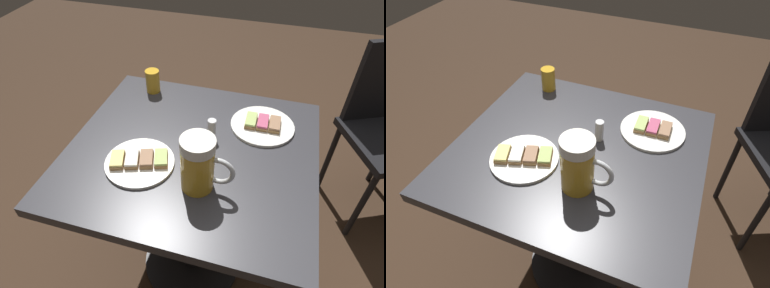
{
  "view_description": "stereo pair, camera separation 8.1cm",
  "coord_description": "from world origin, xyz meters",
  "views": [
    {
      "loc": [
        -0.22,
        0.74,
        1.46
      ],
      "look_at": [
        0.0,
        0.0,
        0.75
      ],
      "focal_mm": 30.27,
      "sensor_mm": 36.0,
      "label": 1
    },
    {
      "loc": [
        -0.29,
        0.71,
        1.46
      ],
      "look_at": [
        0.0,
        0.0,
        0.75
      ],
      "focal_mm": 30.27,
      "sensor_mm": 36.0,
      "label": 2
    }
  ],
  "objects": [
    {
      "name": "cafe_table",
      "position": [
        0.0,
        0.0,
        0.58
      ],
      "size": [
        0.8,
        0.73,
        0.73
      ],
      "color": "black",
      "rests_on": "ground_plane"
    },
    {
      "name": "beer_mug",
      "position": [
        -0.06,
        0.15,
        0.82
      ],
      "size": [
        0.15,
        0.1,
        0.18
      ],
      "color": "gold",
      "rests_on": "cafe_table"
    },
    {
      "name": "beer_glass_small",
      "position": [
        0.25,
        -0.28,
        0.78
      ],
      "size": [
        0.05,
        0.05,
        0.09
      ],
      "primitive_type": "cylinder",
      "color": "gold",
      "rests_on": "cafe_table"
    },
    {
      "name": "salt_shaker",
      "position": [
        -0.05,
        -0.07,
        0.77
      ],
      "size": [
        0.03,
        0.03,
        0.07
      ],
      "primitive_type": "cylinder",
      "color": "silver",
      "rests_on": "cafe_table"
    },
    {
      "name": "plate_far",
      "position": [
        -0.21,
        -0.18,
        0.74
      ],
      "size": [
        0.22,
        0.22,
        0.03
      ],
      "color": "white",
      "rests_on": "cafe_table"
    },
    {
      "name": "plate_near",
      "position": [
        0.14,
        0.11,
        0.74
      ],
      "size": [
        0.22,
        0.22,
        0.03
      ],
      "color": "white",
      "rests_on": "cafe_table"
    },
    {
      "name": "ground_plane",
      "position": [
        0.0,
        0.0,
        0.0
      ],
      "size": [
        6.0,
        6.0,
        0.0
      ],
      "primitive_type": "plane",
      "color": "#382619"
    }
  ]
}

